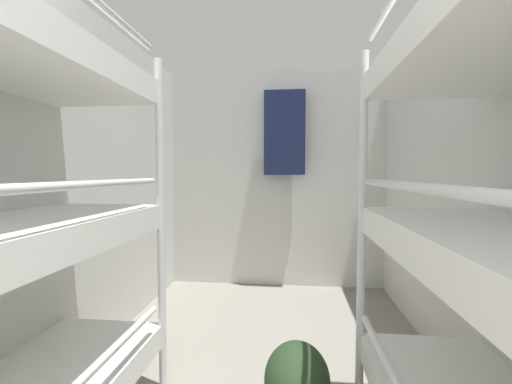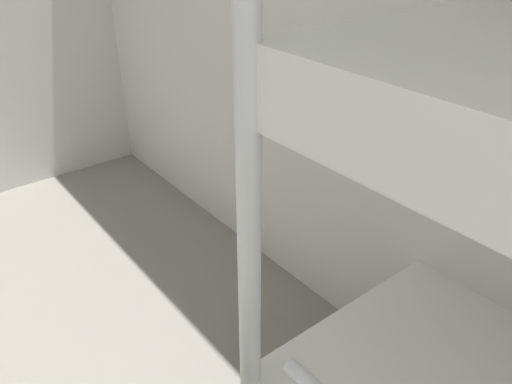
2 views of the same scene
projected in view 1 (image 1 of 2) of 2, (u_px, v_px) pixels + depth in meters
The scene contains 4 objects.
wall_left at pixel (25, 187), 1.81m from camera, with size 0.06×4.47×2.41m.
wall_back at pixel (276, 179), 3.87m from camera, with size 2.51×0.06×2.41m.
duffel_bag at pixel (297, 379), 1.83m from camera, with size 0.35×0.50×0.35m.
hanging_coat at pixel (285, 133), 3.68m from camera, with size 0.44×0.12×0.90m.
Camera 1 is at (0.19, 0.51, 1.28)m, focal length 24.00 mm.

